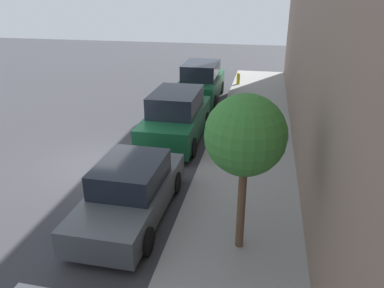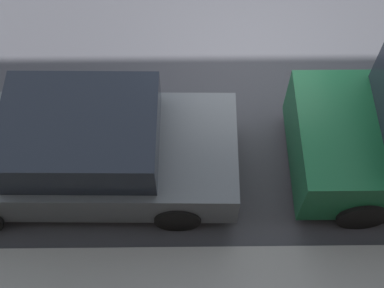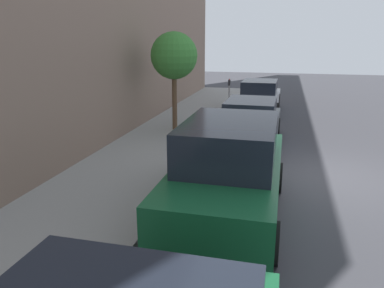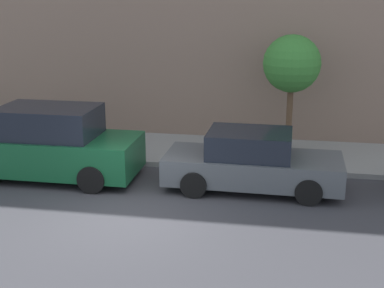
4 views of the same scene
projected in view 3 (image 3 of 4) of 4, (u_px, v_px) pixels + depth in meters
ground_plane at (326, 177)px, 9.81m from camera, size 60.00×60.00×0.00m
sidewalk at (144, 159)px, 10.97m from camera, size 3.18×32.00×0.15m
parked_sedan_nearest at (259, 97)px, 18.11m from camera, size 1.92×4.54×1.54m
parked_sedan_second at (250, 124)px, 12.58m from camera, size 1.92×4.53×1.54m
parked_suv_third at (229, 173)px, 7.41m from camera, size 2.08×4.81×1.98m
parking_meter_near at (229, 89)px, 19.01m from camera, size 0.11×0.15×1.35m
street_tree at (174, 56)px, 13.51m from camera, size 1.70×1.70×3.58m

